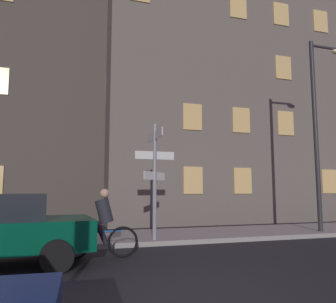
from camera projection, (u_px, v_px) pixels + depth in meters
name	position (u px, v px, depth m)	size (l,w,h in m)	color
ground_plane	(207.00, 299.00, 4.79)	(80.00, 80.00, 0.00)	#232326
sidewalk_kerb	(131.00, 237.00, 10.50)	(40.00, 2.88, 0.14)	#9E9991
signpost	(155.00, 170.00, 9.83)	(1.21, 1.65, 3.42)	gray
street_lamp	(319.00, 118.00, 12.04)	(1.48, 0.28, 6.96)	#2D2D30
cyclist	(102.00, 226.00, 7.73)	(1.82, 0.35, 1.61)	black
building_left_block	(11.00, 69.00, 17.47)	(12.82, 6.15, 15.95)	#4C443D
building_right_block	(202.00, 53.00, 20.52)	(12.34, 9.07, 20.15)	#6B6056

